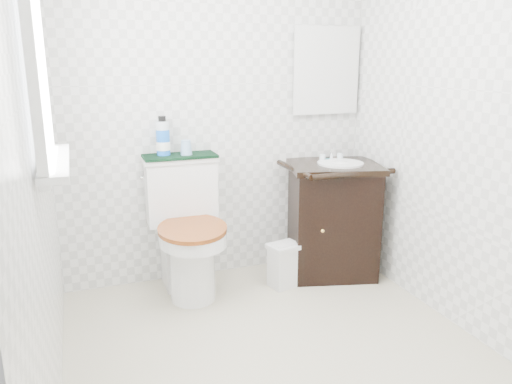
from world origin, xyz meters
TOP-DOWN VIEW (x-y plane):
  - floor at (0.00, 0.00)m, footprint 2.40×2.40m
  - wall_back at (0.00, 1.20)m, footprint 2.40×0.00m
  - wall_front at (0.00, -1.20)m, footprint 2.40×0.00m
  - wall_left at (-1.10, 0.00)m, footprint 0.00×2.40m
  - wall_right at (1.10, 0.00)m, footprint 0.00×2.40m
  - window at (-1.07, 0.25)m, footprint 0.02×0.70m
  - mirror at (0.82, 1.18)m, footprint 0.50×0.02m
  - toilet at (-0.29, 0.96)m, footprint 0.51×0.68m
  - vanity at (0.77, 0.90)m, footprint 0.74×0.67m
  - trash_bin at (0.35, 0.80)m, footprint 0.25×0.21m
  - towel at (-0.29, 1.09)m, footprint 0.48×0.22m
  - mouthwash_bottle at (-0.40, 1.11)m, footprint 0.09×0.09m
  - cup at (-0.25, 1.07)m, footprint 0.08×0.08m
  - soap_bar at (0.77, 1.02)m, footprint 0.07×0.04m

SIDE VIEW (x-z plane):
  - floor at x=0.00m, z-range 0.00..0.00m
  - trash_bin at x=0.35m, z-range 0.00..0.31m
  - toilet at x=-0.29m, z-range -0.06..0.84m
  - vanity at x=0.77m, z-range -0.03..0.89m
  - soap_bar at x=0.77m, z-range 0.82..0.84m
  - towel at x=-0.29m, z-range 0.90..0.92m
  - cup at x=-0.25m, z-range 0.92..1.02m
  - mouthwash_bottle at x=-0.40m, z-range 0.91..1.16m
  - wall_back at x=0.00m, z-range 0.00..2.40m
  - wall_front at x=0.00m, z-range 0.00..2.40m
  - wall_left at x=-1.10m, z-range 0.00..2.40m
  - wall_right at x=1.10m, z-range 0.00..2.40m
  - mirror at x=0.82m, z-range 1.15..1.75m
  - window at x=-1.07m, z-range 1.10..2.00m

